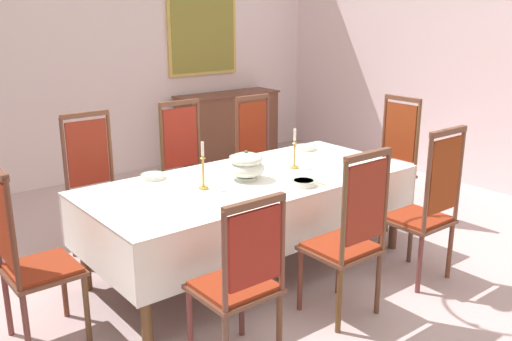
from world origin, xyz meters
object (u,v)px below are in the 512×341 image
chair_south_a (240,279)px  chair_head_east (391,161)px  bowl_near_left (240,158)px  chair_south_b (349,235)px  soup_tureen (246,165)px  chair_north_a (96,187)px  chair_north_b (188,169)px  bowl_near_right (304,182)px  chair_north_c (260,155)px  sideboard (228,126)px  bowl_far_left (153,176)px  chair_head_west (29,256)px  dining_table (252,187)px  framed_painting (203,31)px  chair_south_c (427,206)px  candlestick_west (203,170)px  bowl_far_right (305,147)px  spoon_secondary (312,181)px  candlestick_east (294,153)px

chair_south_a → chair_head_east: (2.53, 0.97, 0.05)m
chair_south_a → bowl_near_left: size_ratio=5.81×
chair_south_b → soup_tureen: size_ratio=4.10×
chair_north_a → chair_north_b: (0.88, 0.00, 0.00)m
chair_head_east → bowl_near_right: size_ratio=6.74×
chair_north_c → sideboard: bearing=-117.1°
bowl_far_left → chair_head_west: bearing=-157.3°
chair_north_c → bowl_near_right: 1.55m
dining_table → bowl_far_left: 0.76m
chair_north_a → sideboard: chair_north_a is taller
chair_north_b → chair_north_a: bearing=0.0°
bowl_far_left → bowl_near_right: bearing=-47.4°
bowl_far_left → dining_table: bearing=-37.0°
bowl_near_right → framed_painting: bearing=67.4°
chair_south_c → candlestick_west: (-1.31, 0.98, 0.29)m
dining_table → bowl_near_right: size_ratio=14.37×
bowl_near_left → dining_table: bearing=-116.9°
chair_head_west → bowl_far_right: size_ratio=6.05×
sideboard → soup_tureen: bearing=56.5°
spoon_secondary → chair_north_c: bearing=57.7°
chair_south_c → sideboard: (0.96, 3.83, -0.14)m
chair_head_east → bowl_near_left: bearing=72.8°
dining_table → bowl_near_left: (0.23, 0.45, 0.10)m
candlestick_west → spoon_secondary: (0.73, -0.37, -0.13)m
bowl_far_left → framed_painting: (2.23, 2.65, 0.94)m
chair_north_c → bowl_far_right: bearing=95.8°
candlestick_west → candlestick_east: bearing=0.0°
chair_south_a → bowl_near_right: 1.19m
chair_north_c → spoon_secondary: chair_north_c is taller
chair_south_a → chair_south_b: bearing=-0.5°
chair_south_a → bowl_far_left: (0.24, 1.42, 0.22)m
bowl_far_left → sideboard: (2.44, 2.40, -0.32)m
chair_south_b → bowl_near_right: size_ratio=6.53×
chair_head_west → bowl_far_left: size_ratio=6.32×
bowl_near_left → chair_head_west: bearing=-166.7°
candlestick_east → sideboard: size_ratio=0.23×
soup_tureen → chair_head_west: bearing=-180.0°
chair_south_c → bowl_near_right: size_ratio=6.72×
soup_tureen → chair_south_a: bearing=-129.2°
dining_table → bowl_near_left: 0.52m
chair_head_west → chair_head_east: 3.38m
dining_table → chair_north_b: (0.04, 0.98, -0.08)m
chair_north_b → chair_head_west: bearing=29.6°
bowl_near_right → framed_painting: (1.45, 3.50, 0.93)m
chair_south_b → spoon_secondary: (0.26, 0.61, 0.17)m
bowl_far_left → bowl_near_left: bearing=-0.1°
dining_table → chair_south_b: bearing=-87.9°
candlestick_east → spoon_secondary: (-0.15, -0.37, -0.12)m
dining_table → spoon_secondary: (0.29, -0.37, 0.08)m
chair_south_a → chair_head_west: (-0.84, 0.97, 0.03)m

